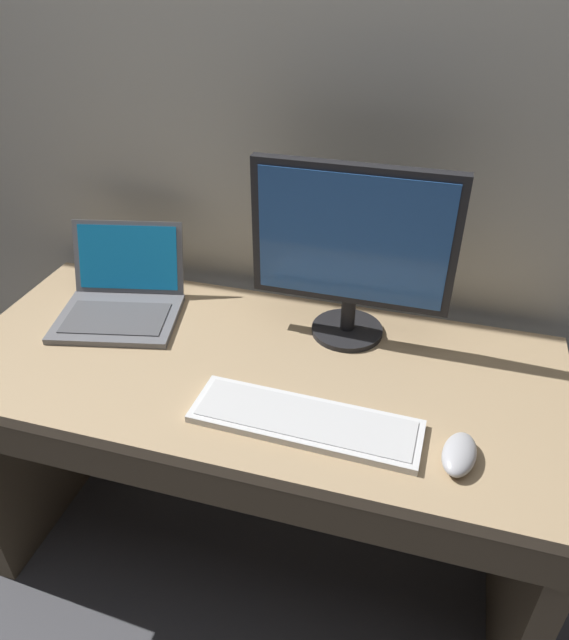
{
  "coord_description": "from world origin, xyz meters",
  "views": [
    {
      "loc": [
        0.37,
        -1.03,
        1.59
      ],
      "look_at": [
        0.07,
        0.0,
        0.87
      ],
      "focal_mm": 32.88,
      "sensor_mm": 36.0,
      "label": 1
    }
  ],
  "objects_px": {
    "laptop_space_gray": "(121,301)",
    "computer_mouse": "(459,454)",
    "external_monitor": "(352,247)",
    "wired_keyboard": "(305,421)"
  },
  "relations": [
    {
      "from": "computer_mouse",
      "to": "wired_keyboard",
      "type": "bearing_deg",
      "value": -174.67
    },
    {
      "from": "wired_keyboard",
      "to": "external_monitor",
      "type": "bearing_deg",
      "value": 86.72
    },
    {
      "from": "laptop_space_gray",
      "to": "computer_mouse",
      "type": "xyz_separation_m",
      "value": [
        0.89,
        -0.29,
        -0.02
      ]
    },
    {
      "from": "wired_keyboard",
      "to": "computer_mouse",
      "type": "xyz_separation_m",
      "value": [
        0.31,
        -0.02,
        0.01
      ]
    },
    {
      "from": "laptop_space_gray",
      "to": "external_monitor",
      "type": "bearing_deg",
      "value": 6.05
    },
    {
      "from": "laptop_space_gray",
      "to": "computer_mouse",
      "type": "bearing_deg",
      "value": -18.22
    },
    {
      "from": "laptop_space_gray",
      "to": "wired_keyboard",
      "type": "height_order",
      "value": "laptop_space_gray"
    },
    {
      "from": "laptop_space_gray",
      "to": "wired_keyboard",
      "type": "bearing_deg",
      "value": -25.56
    },
    {
      "from": "laptop_space_gray",
      "to": "computer_mouse",
      "type": "relative_size",
      "value": 3.06
    },
    {
      "from": "external_monitor",
      "to": "wired_keyboard",
      "type": "relative_size",
      "value": 0.98
    }
  ]
}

